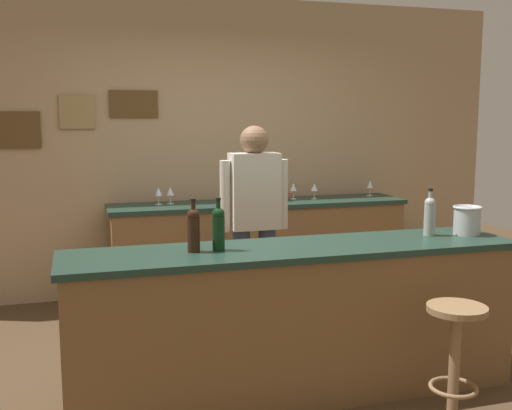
{
  "coord_description": "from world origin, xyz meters",
  "views": [
    {
      "loc": [
        -1.24,
        -3.72,
        1.68
      ],
      "look_at": [
        0.01,
        0.45,
        1.05
      ],
      "focal_mm": 42.71,
      "sensor_mm": 36.0,
      "label": 1
    }
  ],
  "objects": [
    {
      "name": "ground_plane",
      "position": [
        0.0,
        0.0,
        0.0
      ],
      "size": [
        10.0,
        10.0,
        0.0
      ],
      "primitive_type": "plane",
      "color": "#4C3823"
    },
    {
      "name": "back_wall",
      "position": [
        -0.01,
        2.03,
        1.4
      ],
      "size": [
        6.0,
        0.09,
        2.8
      ],
      "color": "tan",
      "rests_on": "ground_plane"
    },
    {
      "name": "bar_counter",
      "position": [
        0.0,
        -0.4,
        0.46
      ],
      "size": [
        2.75,
        0.6,
        0.92
      ],
      "color": "brown",
      "rests_on": "ground_plane"
    },
    {
      "name": "side_counter",
      "position": [
        0.4,
        1.65,
        0.45
      ],
      "size": [
        2.79,
        0.56,
        0.9
      ],
      "color": "brown",
      "rests_on": "ground_plane"
    },
    {
      "name": "bartender",
      "position": [
        0.02,
        0.54,
        0.94
      ],
      "size": [
        0.52,
        0.21,
        1.62
      ],
      "color": "#384766",
      "rests_on": "ground_plane"
    },
    {
      "name": "bar_stool",
      "position": [
        0.69,
        -1.02,
        0.46
      ],
      "size": [
        0.32,
        0.32,
        0.68
      ],
      "color": "olive",
      "rests_on": "ground_plane"
    },
    {
      "name": "wine_bottle_a",
      "position": [
        -0.61,
        -0.38,
        1.06
      ],
      "size": [
        0.07,
        0.07,
        0.31
      ],
      "color": "black",
      "rests_on": "bar_counter"
    },
    {
      "name": "wine_bottle_b",
      "position": [
        -0.47,
        -0.38,
        1.06
      ],
      "size": [
        0.07,
        0.07,
        0.31
      ],
      "color": "black",
      "rests_on": "bar_counter"
    },
    {
      "name": "wine_bottle_c",
      "position": [
        0.94,
        -0.33,
        1.06
      ],
      "size": [
        0.07,
        0.07,
        0.31
      ],
      "color": "#999E99",
      "rests_on": "bar_counter"
    },
    {
      "name": "ice_bucket",
      "position": [
        1.19,
        -0.38,
        1.02
      ],
      "size": [
        0.19,
        0.19,
        0.19
      ],
      "color": "#B7BABF",
      "rests_on": "bar_counter"
    },
    {
      "name": "wine_glass_a",
      "position": [
        -0.53,
        1.73,
        1.01
      ],
      "size": [
        0.07,
        0.07,
        0.16
      ],
      "color": "silver",
      "rests_on": "side_counter"
    },
    {
      "name": "wine_glass_b",
      "position": [
        -0.42,
        1.73,
        1.01
      ],
      "size": [
        0.07,
        0.07,
        0.16
      ],
      "color": "silver",
      "rests_on": "side_counter"
    },
    {
      "name": "wine_glass_c",
      "position": [
        0.76,
        1.73,
        1.01
      ],
      "size": [
        0.07,
        0.07,
        0.16
      ],
      "color": "silver",
      "rests_on": "side_counter"
    },
    {
      "name": "wine_glass_d",
      "position": [
        0.96,
        1.68,
        1.01
      ],
      "size": [
        0.07,
        0.07,
        0.16
      ],
      "color": "silver",
      "rests_on": "side_counter"
    },
    {
      "name": "wine_glass_e",
      "position": [
        1.59,
        1.75,
        1.01
      ],
      "size": [
        0.07,
        0.07,
        0.16
      ],
      "color": "silver",
      "rests_on": "side_counter"
    },
    {
      "name": "coffee_mug",
      "position": [
        0.63,
        1.63,
        0.95
      ],
      "size": [
        0.13,
        0.08,
        0.09
      ],
      "color": "#B2332D",
      "rests_on": "side_counter"
    }
  ]
}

